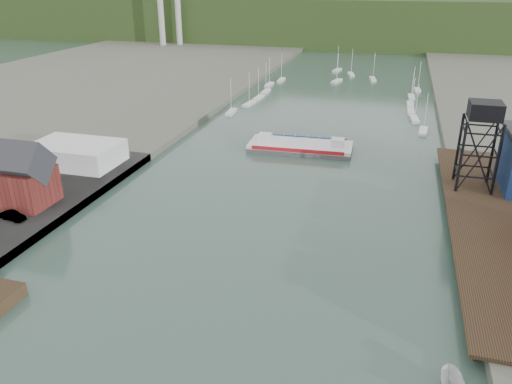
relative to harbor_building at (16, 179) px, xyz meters
The scene contains 9 objects.
ground 51.97m from the harbor_building, 35.54° to the right, with size 600.00×600.00×0.00m, color #314D43.
east_pier 80.52m from the harbor_building, 10.75° to the left, with size 14.00×70.00×2.45m.
harbor_building is the anchor object (origin of this frame).
white_shed 20.22m from the harbor_building, 95.71° to the left, with size 18.00×12.00×4.50m, color silver.
lift_tower 82.49m from the harbor_building, 19.98° to the left, with size 6.50×6.50×16.00m.
marina_sailboats 116.48m from the harbor_building, 68.79° to the left, with size 57.71×92.65×0.90m.
distant_hills 274.04m from the harbor_building, 82.02° to the left, with size 500.00×120.00×80.00m.
chain_ferry 61.85m from the harbor_building, 48.23° to the left, with size 24.60×10.87×3.48m.
car_west_b 7.91m from the harbor_building, 59.54° to the right, with size 1.57×4.49×1.48m, color #999999.
Camera 1 is at (19.67, -35.32, 38.62)m, focal length 35.00 mm.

